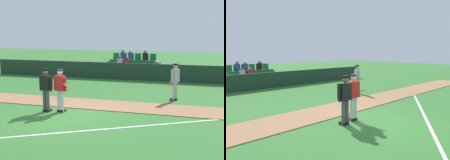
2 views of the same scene
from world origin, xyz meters
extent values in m
plane|color=#33702D|center=(0.00, 0.00, 0.00)|extent=(80.00, 80.00, 0.00)
cube|color=#9E704C|center=(0.00, 2.15, 0.01)|extent=(28.00, 1.89, 0.03)
cube|color=white|center=(3.00, -0.50, 0.01)|extent=(10.16, 6.55, 0.01)
cube|color=#1E3828|center=(0.00, 9.63, 0.56)|extent=(20.00, 0.16, 1.13)
cube|color=slate|center=(0.00, 11.08, 0.15)|extent=(3.90, 2.10, 0.30)
cube|color=slate|center=(0.00, 10.66, 0.50)|extent=(3.80, 0.85, 0.40)
cube|color=#1E6B38|center=(-1.38, 10.56, 0.75)|extent=(0.44, 0.40, 0.08)
cube|color=#1E6B38|center=(-1.38, 10.78, 1.00)|extent=(0.44, 0.08, 0.50)
cube|color=#1E6B38|center=(-0.83, 10.56, 0.75)|extent=(0.44, 0.40, 0.08)
cube|color=#1E6B38|center=(-0.83, 10.78, 1.00)|extent=(0.44, 0.08, 0.50)
cube|color=silver|center=(-0.83, 10.61, 1.05)|extent=(0.32, 0.22, 0.52)
sphere|color=brown|center=(-0.83, 10.61, 1.40)|extent=(0.20, 0.20, 0.20)
cube|color=#1E6B38|center=(-0.28, 10.56, 0.75)|extent=(0.44, 0.40, 0.08)
cube|color=#1E6B38|center=(-0.28, 10.78, 1.00)|extent=(0.44, 0.08, 0.50)
cube|color=red|center=(-0.28, 10.61, 1.05)|extent=(0.32, 0.22, 0.52)
sphere|color=#9E7051|center=(-0.28, 10.61, 1.40)|extent=(0.20, 0.20, 0.20)
cube|color=#1E6B38|center=(0.28, 10.56, 0.75)|extent=(0.44, 0.40, 0.08)
cube|color=#1E6B38|center=(0.28, 10.78, 1.00)|extent=(0.44, 0.08, 0.50)
cube|color=#1E6B38|center=(0.82, 10.56, 0.75)|extent=(0.44, 0.40, 0.08)
cube|color=#1E6B38|center=(0.82, 10.78, 1.00)|extent=(0.44, 0.08, 0.50)
cube|color=#1E6B38|center=(1.38, 10.56, 0.75)|extent=(0.44, 0.40, 0.08)
cube|color=#1E6B38|center=(1.38, 10.78, 1.00)|extent=(0.44, 0.08, 0.50)
cube|color=slate|center=(0.00, 11.51, 0.90)|extent=(3.80, 0.85, 0.40)
cube|color=#1E6B38|center=(-1.38, 11.41, 1.15)|extent=(0.44, 0.40, 0.08)
cube|color=#1E6B38|center=(-1.38, 11.63, 1.40)|extent=(0.44, 0.08, 0.50)
cube|color=#1E6B38|center=(-0.83, 11.41, 1.15)|extent=(0.44, 0.40, 0.08)
cube|color=#1E6B38|center=(-0.83, 11.63, 1.40)|extent=(0.44, 0.08, 0.50)
cube|color=#263F99|center=(-0.83, 11.46, 1.45)|extent=(0.32, 0.22, 0.52)
sphere|color=brown|center=(-0.83, 11.46, 1.80)|extent=(0.20, 0.20, 0.20)
cube|color=#1E6B38|center=(-0.28, 11.41, 1.15)|extent=(0.44, 0.40, 0.08)
cube|color=#1E6B38|center=(-0.28, 11.63, 1.40)|extent=(0.44, 0.08, 0.50)
cube|color=#263F99|center=(-0.28, 11.46, 1.45)|extent=(0.32, 0.22, 0.52)
sphere|color=beige|center=(-0.28, 11.46, 1.80)|extent=(0.20, 0.20, 0.20)
cube|color=#1E6B38|center=(0.28, 11.41, 1.15)|extent=(0.44, 0.40, 0.08)
cube|color=#1E6B38|center=(0.28, 11.63, 1.40)|extent=(0.44, 0.08, 0.50)
cube|color=#1E6B38|center=(0.82, 11.41, 1.15)|extent=(0.44, 0.40, 0.08)
cube|color=#1E6B38|center=(0.82, 11.63, 1.40)|extent=(0.44, 0.08, 0.50)
cube|color=black|center=(0.82, 11.46, 1.45)|extent=(0.32, 0.22, 0.52)
sphere|color=#9E7051|center=(0.82, 11.46, 1.80)|extent=(0.20, 0.20, 0.20)
cube|color=#1E6B38|center=(1.38, 11.41, 1.15)|extent=(0.44, 0.40, 0.08)
cube|color=#1E6B38|center=(1.38, 11.63, 1.40)|extent=(0.44, 0.08, 0.50)
cylinder|color=silver|center=(-0.51, 0.51, 0.45)|extent=(0.14, 0.14, 0.90)
cylinder|color=silver|center=(-0.35, 0.49, 0.45)|extent=(0.14, 0.14, 0.90)
cube|color=black|center=(-0.50, 0.57, 0.05)|extent=(0.15, 0.27, 0.10)
cube|color=black|center=(-0.34, 0.55, 0.05)|extent=(0.15, 0.27, 0.10)
cube|color=red|center=(-0.43, 0.50, 1.20)|extent=(0.42, 0.27, 0.60)
cylinder|color=red|center=(-0.68, 0.53, 1.15)|extent=(0.09, 0.09, 0.55)
cylinder|color=red|center=(-0.18, 0.47, 1.15)|extent=(0.09, 0.09, 0.55)
sphere|color=beige|center=(-0.43, 0.50, 1.63)|extent=(0.22, 0.22, 0.22)
cylinder|color=#191E4C|center=(-0.43, 0.50, 1.73)|extent=(0.23, 0.23, 0.06)
cube|color=#191E4C|center=(-0.42, 0.60, 1.70)|extent=(0.19, 0.14, 0.02)
cylinder|color=tan|center=(-0.17, 0.57, 1.05)|extent=(0.20, 0.79, 0.41)
cylinder|color=#4C4C4C|center=(-1.09, 0.37, 0.45)|extent=(0.14, 0.14, 0.90)
cylinder|color=#4C4C4C|center=(-0.93, 0.36, 0.45)|extent=(0.14, 0.14, 0.90)
cube|color=black|center=(-1.08, 0.43, 0.05)|extent=(0.14, 0.27, 0.10)
cube|color=black|center=(-0.92, 0.42, 0.05)|extent=(0.14, 0.27, 0.10)
cube|color=black|center=(-1.01, 0.37, 1.20)|extent=(0.42, 0.26, 0.60)
cylinder|color=black|center=(-1.26, 0.39, 1.15)|extent=(0.09, 0.09, 0.55)
cylinder|color=black|center=(-0.76, 0.34, 1.15)|extent=(0.09, 0.09, 0.55)
sphere|color=brown|center=(-1.01, 0.37, 1.63)|extent=(0.22, 0.22, 0.22)
cylinder|color=black|center=(-1.01, 0.37, 1.73)|extent=(0.23, 0.23, 0.06)
cube|color=black|center=(-1.00, 0.47, 1.70)|extent=(0.19, 0.14, 0.02)
cube|color=black|center=(-0.99, 0.49, 1.20)|extent=(0.45, 0.12, 0.56)
cylinder|color=#B2B2B2|center=(3.72, 3.97, 0.45)|extent=(0.14, 0.14, 0.90)
cylinder|color=#B2B2B2|center=(3.79, 4.11, 0.45)|extent=(0.14, 0.14, 0.90)
cube|color=black|center=(3.67, 4.00, 0.05)|extent=(0.29, 0.22, 0.10)
cube|color=black|center=(3.74, 4.14, 0.05)|extent=(0.29, 0.22, 0.10)
cube|color=#B2B2B2|center=(3.76, 4.04, 1.20)|extent=(0.38, 0.46, 0.60)
cylinder|color=#B2B2B2|center=(3.64, 3.82, 1.15)|extent=(0.09, 0.09, 0.55)
cylinder|color=#B2B2B2|center=(3.87, 4.27, 1.15)|extent=(0.09, 0.09, 0.55)
sphere|color=tan|center=(3.76, 4.04, 1.63)|extent=(0.22, 0.22, 0.22)
cylinder|color=black|center=(3.76, 4.04, 1.73)|extent=(0.23, 0.23, 0.06)
cube|color=black|center=(3.67, 4.09, 1.70)|extent=(0.19, 0.21, 0.02)
ellipsoid|color=brown|center=(3.59, 3.83, 0.90)|extent=(0.20, 0.23, 0.28)
camera|label=1|loc=(5.27, -10.82, 3.28)|focal=50.75mm
camera|label=2|loc=(-6.32, -4.90, 2.59)|focal=35.03mm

